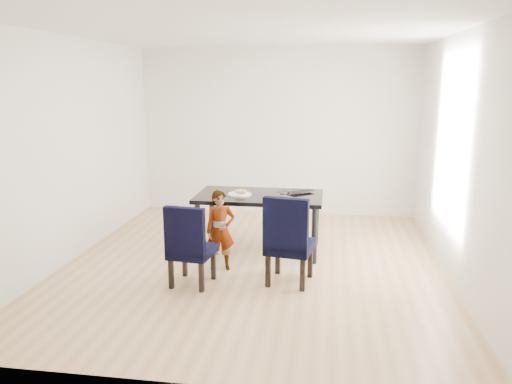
# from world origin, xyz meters

# --- Properties ---
(floor) EXTENTS (4.50, 5.00, 0.01)m
(floor) POSITION_xyz_m (0.00, 0.00, -0.01)
(floor) COLOR tan
(floor) RESTS_ON ground
(ceiling) EXTENTS (4.50, 5.00, 0.01)m
(ceiling) POSITION_xyz_m (0.00, 0.00, 2.71)
(ceiling) COLOR white
(ceiling) RESTS_ON wall_back
(wall_back) EXTENTS (4.50, 0.01, 2.70)m
(wall_back) POSITION_xyz_m (0.00, 2.50, 1.35)
(wall_back) COLOR white
(wall_back) RESTS_ON ground
(wall_front) EXTENTS (4.50, 0.01, 2.70)m
(wall_front) POSITION_xyz_m (0.00, -2.50, 1.35)
(wall_front) COLOR silver
(wall_front) RESTS_ON ground
(wall_left) EXTENTS (0.01, 5.00, 2.70)m
(wall_left) POSITION_xyz_m (-2.25, 0.00, 1.35)
(wall_left) COLOR white
(wall_left) RESTS_ON ground
(wall_right) EXTENTS (0.01, 5.00, 2.70)m
(wall_right) POSITION_xyz_m (2.25, 0.00, 1.35)
(wall_right) COLOR white
(wall_right) RESTS_ON ground
(dining_table) EXTENTS (1.60, 0.90, 0.75)m
(dining_table) POSITION_xyz_m (0.00, 0.50, 0.38)
(dining_table) COLOR black
(dining_table) RESTS_ON floor
(chair_left) EXTENTS (0.49, 0.50, 0.91)m
(chair_left) POSITION_xyz_m (-0.56, -0.69, 0.45)
(chair_left) COLOR black
(chair_left) RESTS_ON floor
(chair_right) EXTENTS (0.55, 0.57, 0.99)m
(chair_right) POSITION_xyz_m (0.48, -0.48, 0.50)
(chair_right) COLOR black
(chair_right) RESTS_ON floor
(child) EXTENTS (0.40, 0.34, 0.94)m
(child) POSITION_xyz_m (-0.36, -0.22, 0.47)
(child) COLOR orange
(child) RESTS_ON floor
(plate) EXTENTS (0.31, 0.31, 0.02)m
(plate) POSITION_xyz_m (-0.25, 0.44, 0.76)
(plate) COLOR silver
(plate) RESTS_ON dining_table
(sandwich) EXTENTS (0.16, 0.08, 0.06)m
(sandwich) POSITION_xyz_m (-0.23, 0.44, 0.80)
(sandwich) COLOR #B47940
(sandwich) RESTS_ON plate
(laptop) EXTENTS (0.40, 0.38, 0.03)m
(laptop) POSITION_xyz_m (0.50, 0.72, 0.76)
(laptop) COLOR black
(laptop) RESTS_ON dining_table
(cable_tangle) EXTENTS (0.14, 0.14, 0.01)m
(cable_tangle) POSITION_xyz_m (0.32, 0.59, 0.75)
(cable_tangle) COLOR black
(cable_tangle) RESTS_ON dining_table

